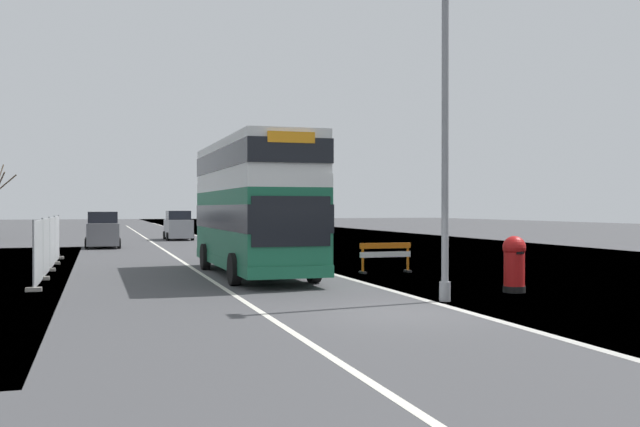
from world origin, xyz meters
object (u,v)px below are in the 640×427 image
red_pillar_postbox (514,261)px  car_oncoming_near (103,231)px  car_receding_mid (178,226)px  lamppost_foreground (445,150)px  roadworks_barrier (385,254)px  double_decker_bus (253,204)px

red_pillar_postbox → car_oncoming_near: car_oncoming_near is taller
car_oncoming_near → car_receding_mid: 10.99m
lamppost_foreground → red_pillar_postbox: lamppost_foreground is taller
roadworks_barrier → car_oncoming_near: 22.42m
double_decker_bus → car_receding_mid: (0.43, 29.17, -1.47)m
car_receding_mid → car_oncoming_near: bearing=-119.5°
red_pillar_postbox → roadworks_barrier: red_pillar_postbox is taller
lamppost_foreground → car_receding_mid: lamppost_foreground is taller
lamppost_foreground → roadworks_barrier: lamppost_foreground is taller
car_receding_mid → roadworks_barrier: bearing=-81.7°
red_pillar_postbox → car_receding_mid: 36.83m
lamppost_foreground → red_pillar_postbox: 4.23m
red_pillar_postbox → car_receding_mid: car_receding_mid is taller
double_decker_bus → lamppost_foreground: 9.11m
car_oncoming_near → car_receding_mid: size_ratio=0.85×
red_pillar_postbox → double_decker_bus: bearing=129.4°
double_decker_bus → lamppost_foreground: bearing=-69.2°
double_decker_bus → roadworks_barrier: (4.79, -0.58, -1.79)m
lamppost_foreground → car_receding_mid: 37.80m
double_decker_bus → lamppost_foreground: size_ratio=1.26×
red_pillar_postbox → car_oncoming_near: size_ratio=0.41×
double_decker_bus → car_receding_mid: 29.21m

